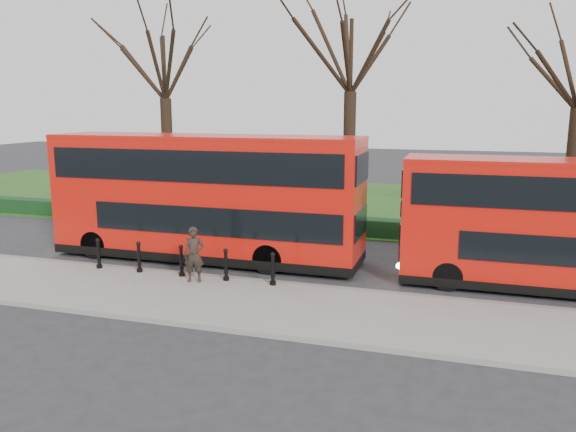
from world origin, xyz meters
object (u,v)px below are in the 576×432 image
(bollard_row, at_px, (181,261))
(bus_rear, at_px, (574,227))
(pedestrian, at_px, (194,255))
(bus_lead, at_px, (205,198))

(bollard_row, bearing_deg, bus_rear, 11.80)
(bollard_row, distance_m, bus_rear, 12.35)
(bus_rear, distance_m, pedestrian, 11.74)
(bus_lead, relative_size, pedestrian, 6.55)
(bus_lead, xyz_separation_m, pedestrian, (1.04, -3.09, -1.29))
(bollard_row, distance_m, bus_lead, 3.19)
(bus_lead, bearing_deg, bus_rear, -0.81)
(bus_lead, relative_size, bus_rear, 1.13)
(bollard_row, xyz_separation_m, pedestrian, (0.68, -0.41, 0.39))
(bus_rear, xyz_separation_m, pedestrian, (-11.33, -2.92, -1.01))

